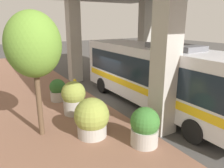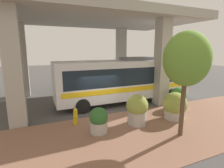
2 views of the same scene
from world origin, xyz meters
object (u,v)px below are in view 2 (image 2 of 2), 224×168
at_px(planter_middle, 178,98).
at_px(street_tree_near, 186,60).
at_px(planter_front, 137,109).
at_px(planter_back, 99,120).
at_px(fire_hydrant, 76,116).
at_px(planter_extra, 175,106).
at_px(bus, 126,78).

xyz_separation_m(planter_middle, street_tree_near, (-3.22, 2.90, 3.01)).
bearing_deg(planter_front, street_tree_near, -146.44).
bearing_deg(planter_back, street_tree_near, -117.41).
distance_m(planter_front, planter_middle, 4.40).
relative_size(fire_hydrant, street_tree_near, 0.19).
bearing_deg(street_tree_near, planter_middle, -42.02).
bearing_deg(fire_hydrant, planter_front, -112.65).
relative_size(planter_extra, street_tree_near, 0.33).
distance_m(bus, planter_front, 4.60).
relative_size(planter_middle, street_tree_near, 0.31).
relative_size(bus, street_tree_near, 2.18).
relative_size(bus, planter_front, 6.35).
height_order(fire_hydrant, planter_back, planter_back).
bearing_deg(fire_hydrant, street_tree_near, -126.31).
xyz_separation_m(planter_front, planter_extra, (-0.22, -2.56, -0.09)).
bearing_deg(fire_hydrant, bus, -58.62).
height_order(planter_back, planter_extra, planter_extra).
bearing_deg(planter_front, planter_extra, -94.93).
bearing_deg(planter_extra, street_tree_near, 145.18).
bearing_deg(planter_back, planter_extra, -91.40).
xyz_separation_m(planter_back, street_tree_near, (-1.90, -3.66, 3.11)).
distance_m(planter_back, planter_extra, 4.90).
xyz_separation_m(planter_middle, planter_extra, (-1.44, 1.66, 0.04)).
xyz_separation_m(fire_hydrant, planter_extra, (-1.57, -5.79, 0.32)).
height_order(planter_middle, planter_extra, planter_extra).
distance_m(fire_hydrant, planter_extra, 6.01).
height_order(bus, fire_hydrant, bus).
relative_size(bus, planter_back, 8.21).
xyz_separation_m(fire_hydrant, planter_front, (-1.35, -3.23, 0.41)).
relative_size(planter_back, street_tree_near, 0.27).
bearing_deg(planter_front, planter_middle, -73.92).
height_order(planter_front, planter_back, planter_front).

